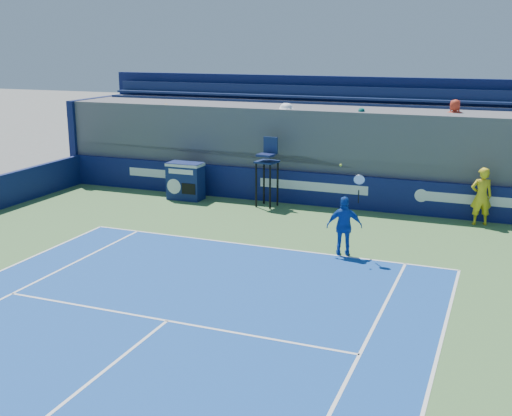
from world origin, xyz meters
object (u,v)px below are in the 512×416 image
at_px(ball_person, 481,196).
at_px(match_clock, 185,180).
at_px(tennis_player, 344,226).
at_px(umpire_chair, 267,164).

distance_m(ball_person, match_clock, 10.42).
bearing_deg(tennis_player, match_clock, 149.31).
bearing_deg(ball_person, umpire_chair, -16.34).
height_order(ball_person, tennis_player, tennis_player).
distance_m(ball_person, tennis_player, 5.67).
bearing_deg(tennis_player, umpire_chair, 131.83).
bearing_deg(match_clock, tennis_player, -30.69).
distance_m(ball_person, umpire_chair, 7.23).
bearing_deg(umpire_chair, match_clock, -177.74).
relative_size(ball_person, match_clock, 1.34).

